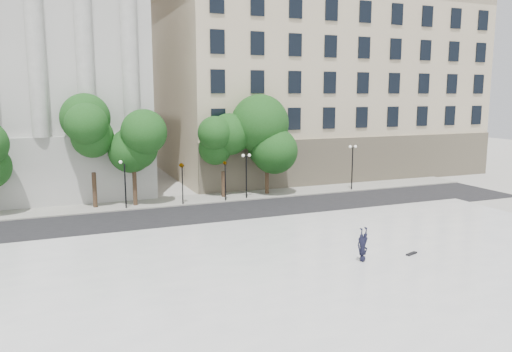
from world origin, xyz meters
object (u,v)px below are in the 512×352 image
at_px(traffic_light_west, 182,162).
at_px(traffic_light_east, 225,162).
at_px(skateboard, 411,254).
at_px(person_lying, 362,257).

distance_m(traffic_light_west, traffic_light_east, 3.89).
xyz_separation_m(traffic_light_west, skateboard, (8.56, -19.44, -3.26)).
bearing_deg(traffic_light_west, person_lying, -74.79).
xyz_separation_m(traffic_light_west, traffic_light_east, (3.89, 0.00, -0.15)).
bearing_deg(person_lying, skateboard, -7.58).
bearing_deg(traffic_light_east, traffic_light_west, 180.00).
bearing_deg(skateboard, traffic_light_west, 94.10).
xyz_separation_m(person_lying, skateboard, (3.29, -0.05, -0.21)).
distance_m(traffic_light_east, skateboard, 20.24).
relative_size(traffic_light_west, person_lying, 2.26).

